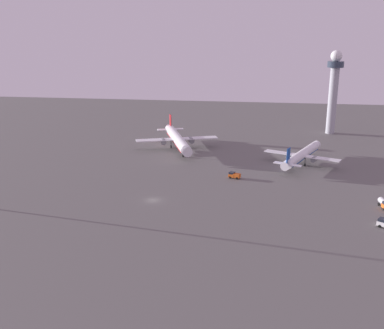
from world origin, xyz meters
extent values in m
plane|color=#605E5B|center=(0.00, 0.00, 0.00)|extent=(416.00, 416.00, 0.00)
cylinder|color=#A8A8B2|center=(68.30, 107.70, 16.68)|extent=(4.40, 4.40, 33.35)
cylinder|color=#2D3847|center=(68.30, 107.70, 34.85)|extent=(8.00, 8.00, 3.00)
sphere|color=silver|center=(68.30, 107.70, 38.87)|extent=(5.60, 5.60, 5.60)
cylinder|color=white|center=(49.38, 48.15, 3.88)|extent=(16.67, 32.77, 3.60)
cone|color=white|center=(56.51, 64.88, 3.88)|extent=(4.03, 3.43, 3.42)
cone|color=white|center=(42.19, 31.26, 3.88)|extent=(4.02, 3.71, 3.24)
cube|color=white|center=(49.01, 47.28, 3.69)|extent=(29.36, 15.36, 0.33)
cube|color=white|center=(42.89, 32.91, 4.07)|extent=(10.47, 6.17, 0.33)
cube|color=#19479E|center=(43.00, 33.17, 6.96)|extent=(1.45, 2.90, 6.15)
cylinder|color=slate|center=(44.22, 49.32, 3.03)|extent=(3.25, 3.95, 2.08)
cylinder|color=slate|center=(53.80, 45.24, 3.03)|extent=(3.25, 3.95, 2.08)
cube|color=#19479E|center=(49.38, 48.15, 2.89)|extent=(15.27, 30.12, 0.34)
cylinder|color=#333338|center=(53.66, 58.19, 2.20)|extent=(0.27, 0.27, 3.36)
cylinder|color=black|center=(53.66, 58.19, 0.52)|extent=(0.76, 1.11, 1.04)
cylinder|color=#333338|center=(46.54, 46.79, 2.20)|extent=(0.27, 0.27, 3.36)
cylinder|color=black|center=(46.54, 46.79, 0.52)|extent=(0.76, 1.11, 1.04)
cylinder|color=#333338|center=(50.37, 45.16, 2.20)|extent=(0.27, 0.27, 3.36)
cylinder|color=black|center=(50.37, 45.16, 0.52)|extent=(0.76, 1.11, 1.04)
cylinder|color=white|center=(-3.57, 63.89, 4.69)|extent=(18.16, 40.19, 4.35)
cone|color=white|center=(3.94, 43.24, 4.69)|extent=(4.82, 3.99, 4.13)
cone|color=white|center=(-11.16, 84.74, 4.69)|extent=(4.77, 4.35, 3.91)
cube|color=white|center=(-3.96, 64.96, 4.46)|extent=(35.97, 16.81, 0.40)
cube|color=white|center=(-10.41, 82.70, 4.92)|extent=(12.76, 6.88, 0.40)
cube|color=red|center=(-10.30, 82.38, 8.41)|extent=(1.57, 3.56, 7.44)
cylinder|color=slate|center=(1.95, 67.11, 3.66)|extent=(3.77, 4.73, 2.52)
cylinder|color=slate|center=(-9.87, 62.81, 3.66)|extent=(3.77, 4.73, 2.52)
cube|color=red|center=(-3.57, 63.89, 3.49)|extent=(16.63, 36.94, 0.41)
cylinder|color=#333338|center=(0.93, 51.50, 2.66)|extent=(0.32, 0.32, 4.06)
cylinder|color=black|center=(0.93, 51.50, 0.63)|extent=(0.86, 1.34, 1.26)
cylinder|color=#333338|center=(-2.18, 67.43, 2.66)|extent=(0.32, 0.32, 4.06)
cylinder|color=black|center=(-2.18, 67.43, 0.63)|extent=(0.86, 1.34, 1.26)
cylinder|color=#333338|center=(-6.91, 65.71, 2.66)|extent=(0.32, 0.32, 4.06)
cylinder|color=black|center=(-6.91, 65.71, 0.63)|extent=(0.86, 1.34, 1.26)
cube|color=white|center=(66.27, -10.58, 1.05)|extent=(3.61, 3.50, 1.20)
cube|color=#1E232D|center=(66.27, -10.58, 2.00)|extent=(3.23, 3.16, 0.70)
cylinder|color=black|center=(65.38, -11.26, 0.45)|extent=(0.92, 0.73, 0.90)
cylinder|color=black|center=(66.51, -9.48, 0.45)|extent=(0.92, 0.73, 0.90)
cylinder|color=silver|center=(70.08, 5.02, 1.44)|extent=(2.52, 4.45, 1.80)
cylinder|color=black|center=(69.60, 1.76, 0.45)|extent=(0.46, 0.94, 0.90)
cylinder|color=black|center=(68.92, 5.54, 0.45)|extent=(0.46, 0.94, 0.90)
cube|color=#D85919|center=(23.04, 26.21, 1.00)|extent=(2.65, 2.59, 1.10)
cube|color=#1E232D|center=(23.04, 26.21, 1.90)|extent=(2.36, 2.36, 0.70)
cube|color=#D85919|center=(24.81, 25.57, 1.15)|extent=(2.91, 2.62, 1.40)
cylinder|color=black|center=(22.47, 25.51, 0.45)|extent=(0.95, 0.59, 0.90)
cylinder|color=black|center=(23.05, 27.11, 0.45)|extent=(0.95, 0.59, 0.90)
cylinder|color=black|center=(25.00, 24.60, 0.45)|extent=(0.95, 0.59, 0.90)
cylinder|color=black|center=(25.58, 26.20, 0.45)|extent=(0.95, 0.59, 0.90)
camera|label=1|loc=(31.74, -131.53, 51.49)|focal=42.95mm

